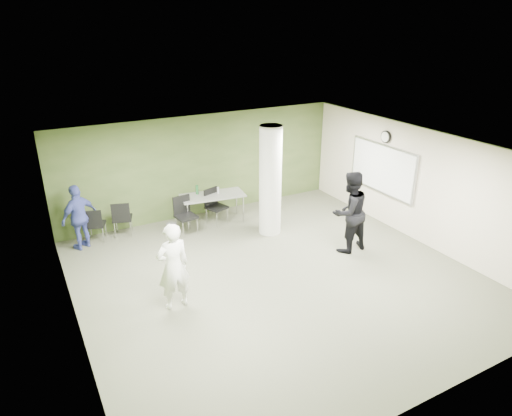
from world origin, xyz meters
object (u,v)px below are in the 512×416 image
folding_table (212,196)px  chair_back_left (95,223)px  man_blue (79,217)px  man_black (349,212)px  woman_white (173,267)px

folding_table → chair_back_left: (-3.01, 0.31, -0.24)m
man_blue → man_black: bearing=122.3°
folding_table → man_blue: (-3.36, 0.14, 0.05)m
chair_back_left → man_blue: (-0.35, -0.17, 0.29)m
folding_table → chair_back_left: folding_table is taller
man_blue → folding_table: bearing=149.5°
man_blue → chair_back_left: bearing=178.6°
folding_table → woman_white: woman_white is taller
folding_table → man_black: man_black is taller
chair_back_left → folding_table: bearing=-165.4°
man_black → man_blue: size_ratio=1.22×
folding_table → man_blue: 3.36m
chair_back_left → man_black: 6.16m
chair_back_left → woman_white: 3.69m
folding_table → man_black: (2.17, -3.00, 0.23)m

